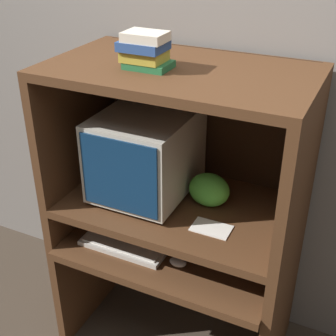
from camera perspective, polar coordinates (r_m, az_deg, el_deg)
wall_back at (r=2.12m, az=5.52°, el=11.96°), size 6.00×0.06×2.60m
desk_base at (r=2.25m, az=0.67°, el=-13.73°), size 1.02×0.63×0.61m
desk_monitor_shelf at (r=2.05m, az=1.24°, el=-5.20°), size 1.02×0.61×0.20m
hutch_upper at (r=1.87m, az=1.83°, el=6.72°), size 1.02×0.61×0.59m
crt_monitor at (r=2.01m, az=-2.72°, el=1.83°), size 0.37×0.46×0.37m
keyboard at (r=2.10m, az=-5.42°, el=-9.38°), size 0.39×0.14×0.03m
mouse at (r=2.00m, az=1.23°, el=-11.39°), size 0.07×0.05×0.03m
snack_bag at (r=1.98m, az=5.04°, el=-2.66°), size 0.18×0.13×0.14m
book_stack at (r=1.74m, az=-2.80°, el=14.13°), size 0.18×0.14×0.14m
paper_card at (r=1.87m, az=5.30°, el=-7.32°), size 0.16×0.10×0.00m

